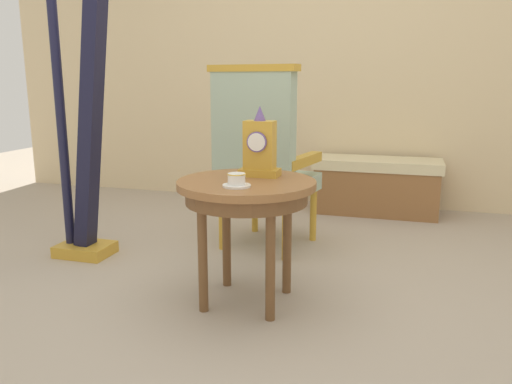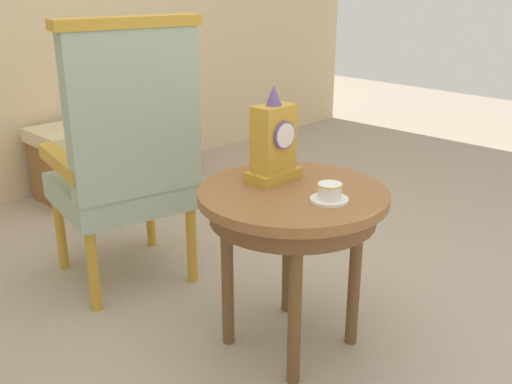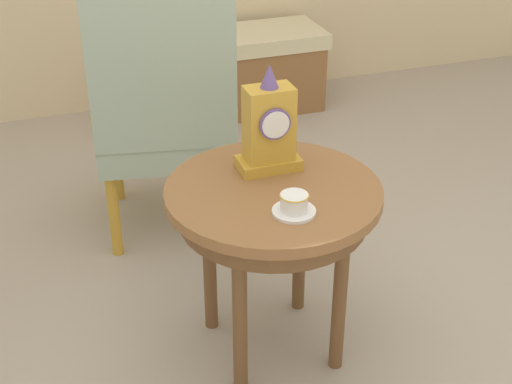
# 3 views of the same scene
# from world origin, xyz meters

# --- Properties ---
(ground_plane) EXTENTS (10.00, 10.00, 0.00)m
(ground_plane) POSITION_xyz_m (0.00, 0.00, 0.00)
(ground_plane) COLOR tan
(side_table) EXTENTS (0.65, 0.65, 0.60)m
(side_table) POSITION_xyz_m (0.01, 0.04, 0.52)
(side_table) COLOR brown
(side_table) RESTS_ON ground
(teacup_left) EXTENTS (0.12, 0.12, 0.06)m
(teacup_left) POSITION_xyz_m (0.01, -0.11, 0.63)
(teacup_left) COLOR white
(teacup_left) RESTS_ON side_table
(mantel_clock) EXTENTS (0.19, 0.11, 0.34)m
(mantel_clock) POSITION_xyz_m (0.03, 0.16, 0.74)
(mantel_clock) COLOR gold
(mantel_clock) RESTS_ON side_table
(armchair) EXTENTS (0.63, 0.62, 1.14)m
(armchair) POSITION_xyz_m (-0.14, 0.82, 0.59)
(armchair) COLOR #9EB299
(armchair) RESTS_ON ground
(window_bench) EXTENTS (0.99, 0.40, 0.44)m
(window_bench) POSITION_xyz_m (0.49, 1.95, 0.22)
(window_bench) COLOR beige
(window_bench) RESTS_ON ground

